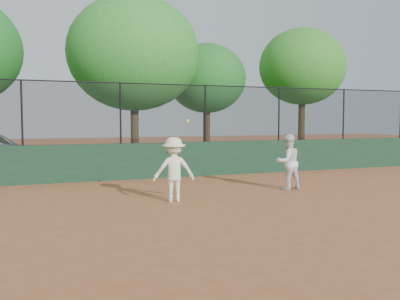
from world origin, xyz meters
name	(u,v)px	position (x,y,z in m)	size (l,w,h in m)	color
ground	(203,215)	(0.00, 0.00, 0.00)	(80.00, 80.00, 0.00)	#A55B35
back_wall	(136,161)	(0.00, 6.00, 0.60)	(26.00, 0.20, 1.20)	#1B3D26
grass_strip	(106,163)	(0.00, 12.00, 0.00)	(36.00, 12.00, 0.01)	#2B571B
player_second	(288,162)	(3.52, 2.27, 0.79)	(0.76, 0.60, 1.57)	white
player_main	(174,169)	(-0.09, 1.69, 0.78)	(1.08, 0.72, 2.00)	white
fence_assembly	(135,112)	(-0.03, 6.00, 2.24)	(26.00, 0.06, 2.00)	black
tree_2	(134,54)	(1.13, 10.95, 4.87)	(5.84, 5.31, 7.40)	#4B321A
tree_3	(207,79)	(5.19, 12.40, 4.03)	(4.04, 3.67, 5.79)	#422B16
tree_4	(302,67)	(10.05, 11.16, 4.69)	(4.57, 4.15, 6.68)	#402B17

